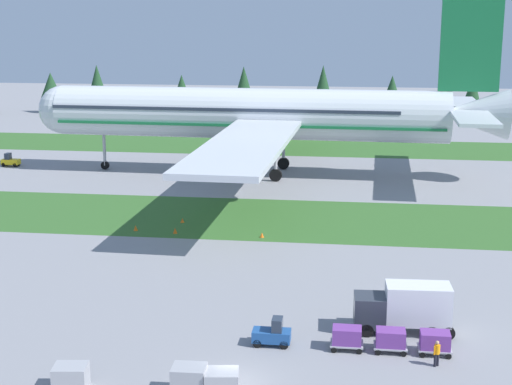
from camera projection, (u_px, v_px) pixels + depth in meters
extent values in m
plane|color=gray|center=(234.00, 382.00, 46.90)|extent=(400.00, 400.00, 0.00)
cube|color=#336028|center=(289.00, 219.00, 84.29)|extent=(320.00, 17.78, 0.01)
cube|color=#336028|center=(314.00, 147.00, 130.22)|extent=(320.00, 17.78, 0.01)
cylinder|color=silver|center=(249.00, 113.00, 106.28)|extent=(54.87, 8.63, 7.03)
sphere|color=silver|center=(63.00, 110.00, 110.51)|extent=(6.89, 6.89, 6.89)
cone|color=silver|center=(472.00, 114.00, 101.53)|extent=(9.53, 6.95, 6.68)
cube|color=#19703D|center=(249.00, 122.00, 106.56)|extent=(53.54, 8.74, 0.36)
cube|color=#283342|center=(226.00, 107.00, 106.60)|extent=(48.21, 8.51, 0.44)
cube|color=silver|center=(246.00, 145.00, 84.91)|extent=(9.74, 36.92, 0.63)
cylinder|color=#A3A3A8|center=(243.00, 156.00, 90.93)|extent=(5.45, 4.02, 3.87)
cube|color=silver|center=(291.00, 102.00, 126.95)|extent=(9.74, 36.92, 0.63)
cylinder|color=#A3A3A8|center=(279.00, 120.00, 122.38)|extent=(5.45, 4.02, 3.87)
cube|color=silver|center=(474.00, 119.00, 93.07)|extent=(5.25, 13.48, 0.44)
cube|color=silver|center=(460.00, 103.00, 109.95)|extent=(5.25, 13.48, 0.44)
cube|color=#19703D|center=(471.00, 45.00, 99.60)|extent=(7.82, 0.99, 11.95)
cylinder|color=#A3A3A8|center=(104.00, 142.00, 110.61)|extent=(0.44, 0.44, 6.96)
cylinder|color=black|center=(105.00, 165.00, 111.40)|extent=(1.21, 0.46, 1.20)
cylinder|color=#A3A3A8|center=(276.00, 151.00, 102.56)|extent=(0.44, 0.44, 6.71)
cylinder|color=black|center=(276.00, 175.00, 103.32)|extent=(1.72, 0.64, 1.70)
cylinder|color=#A3A3A8|center=(284.00, 141.00, 110.67)|extent=(0.44, 0.44, 6.71)
cylinder|color=black|center=(283.00, 163.00, 111.43)|extent=(1.72, 0.64, 1.70)
cube|color=#1E4C8E|center=(271.00, 336.00, 52.01)|extent=(2.60, 1.30, 0.77)
cube|color=#283342|center=(277.00, 324.00, 51.77)|extent=(0.70, 1.09, 0.90)
cylinder|color=black|center=(257.00, 343.00, 51.68)|extent=(0.60, 0.20, 0.60)
cylinder|color=black|center=(259.00, 337.00, 52.74)|extent=(0.60, 0.20, 0.60)
cylinder|color=black|center=(284.00, 345.00, 51.45)|extent=(0.60, 0.20, 0.60)
cylinder|color=black|center=(285.00, 338.00, 52.51)|extent=(0.60, 0.20, 0.60)
cube|color=#A3A3A8|center=(347.00, 344.00, 51.42)|extent=(2.20, 1.50, 0.10)
cube|color=#70388E|center=(347.00, 335.00, 51.29)|extent=(1.94, 1.32, 1.10)
cylinder|color=black|center=(334.00, 350.00, 50.91)|extent=(0.40, 0.12, 0.40)
cylinder|color=black|center=(334.00, 341.00, 52.24)|extent=(0.40, 0.12, 0.40)
cylinder|color=black|center=(359.00, 351.00, 50.70)|extent=(0.40, 0.12, 0.40)
cylinder|color=black|center=(359.00, 343.00, 52.03)|extent=(0.40, 0.12, 0.40)
cube|color=#A3A3A8|center=(390.00, 346.00, 51.06)|extent=(2.20, 1.50, 0.10)
cube|color=#70388E|center=(391.00, 338.00, 50.92)|extent=(1.94, 1.32, 1.10)
cylinder|color=black|center=(378.00, 352.00, 50.54)|extent=(0.40, 0.12, 0.40)
cylinder|color=black|center=(377.00, 344.00, 51.87)|extent=(0.40, 0.12, 0.40)
cylinder|color=black|center=(403.00, 354.00, 50.33)|extent=(0.40, 0.12, 0.40)
cylinder|color=black|center=(402.00, 345.00, 51.66)|extent=(0.40, 0.12, 0.40)
cube|color=#A3A3A8|center=(435.00, 348.00, 50.69)|extent=(2.20, 1.50, 0.10)
cube|color=#70388E|center=(435.00, 340.00, 50.55)|extent=(1.94, 1.32, 1.10)
cylinder|color=black|center=(422.00, 355.00, 50.17)|extent=(0.40, 0.12, 0.40)
cylinder|color=black|center=(421.00, 346.00, 51.51)|extent=(0.40, 0.12, 0.40)
cylinder|color=black|center=(448.00, 356.00, 49.96)|extent=(0.40, 0.12, 0.40)
cylinder|color=black|center=(446.00, 347.00, 51.30)|extent=(0.40, 0.12, 0.40)
cube|color=#2D333D|center=(370.00, 310.00, 54.09)|extent=(2.30, 2.39, 2.20)
cube|color=#283342|center=(355.00, 304.00, 54.08)|extent=(0.17, 2.07, 0.97)
cube|color=silver|center=(418.00, 304.00, 53.68)|extent=(4.60, 2.49, 2.80)
cylinder|color=black|center=(367.00, 330.00, 53.39)|extent=(0.97, 0.34, 0.96)
cylinder|color=black|center=(365.00, 319.00, 55.33)|extent=(0.97, 0.34, 0.96)
cylinder|color=black|center=(432.00, 333.00, 53.01)|extent=(0.97, 0.34, 0.96)
cylinder|color=black|center=(428.00, 321.00, 54.96)|extent=(0.97, 0.34, 0.96)
cylinder|color=black|center=(448.00, 333.00, 52.92)|extent=(0.97, 0.34, 0.96)
cylinder|color=black|center=(444.00, 322.00, 54.86)|extent=(0.97, 0.34, 0.96)
cube|color=yellow|center=(11.00, 162.00, 113.64)|extent=(2.64, 1.38, 0.77)
cube|color=#283342|center=(8.00, 156.00, 113.51)|extent=(0.73, 1.11, 0.90)
cylinder|color=black|center=(18.00, 164.00, 114.12)|extent=(0.61, 0.22, 0.60)
cylinder|color=black|center=(15.00, 165.00, 113.06)|extent=(0.61, 0.22, 0.60)
cylinder|color=black|center=(7.00, 163.00, 114.40)|extent=(0.61, 0.22, 0.60)
cylinder|color=black|center=(4.00, 165.00, 113.34)|extent=(0.61, 0.22, 0.60)
cylinder|color=black|center=(435.00, 360.00, 48.87)|extent=(0.18, 0.18, 0.85)
cylinder|color=black|center=(438.00, 360.00, 48.99)|extent=(0.18, 0.18, 0.85)
cylinder|color=orange|center=(437.00, 349.00, 48.76)|extent=(0.36, 0.36, 0.62)
sphere|color=tan|center=(437.00, 343.00, 48.66)|extent=(0.24, 0.24, 0.24)
cylinder|color=orange|center=(434.00, 351.00, 48.65)|extent=(0.10, 0.10, 0.58)
cylinder|color=orange|center=(440.00, 349.00, 48.89)|extent=(0.10, 0.10, 0.58)
cube|color=#A3A3A8|center=(71.00, 377.00, 45.82)|extent=(2.19, 1.84, 1.53)
cube|color=#A3A3A8|center=(189.00, 380.00, 45.22)|extent=(2.04, 1.66, 1.76)
cube|color=#A3A3A8|center=(222.00, 383.00, 45.06)|extent=(2.19, 1.85, 1.57)
cone|color=orange|center=(136.00, 228.00, 79.78)|extent=(0.44, 0.44, 0.58)
cone|color=orange|center=(175.00, 231.00, 78.76)|extent=(0.44, 0.44, 0.60)
cone|color=orange|center=(182.00, 220.00, 82.88)|extent=(0.44, 0.44, 0.49)
cone|color=orange|center=(262.00, 235.00, 77.32)|extent=(0.44, 0.44, 0.52)
cylinder|color=#4C3823|center=(52.00, 105.00, 175.85)|extent=(0.70, 0.70, 3.54)
cone|color=#1E4223|center=(51.00, 85.00, 174.80)|extent=(4.66, 4.66, 5.66)
cylinder|color=#4C3823|center=(98.00, 107.00, 169.30)|extent=(0.70, 0.70, 3.97)
cone|color=#1E4223|center=(97.00, 82.00, 168.01)|extent=(4.27, 4.27, 7.40)
cylinder|color=#4C3823|center=(182.00, 108.00, 170.95)|extent=(0.70, 0.70, 3.18)
cone|color=#1E4223|center=(182.00, 88.00, 169.92)|extent=(4.09, 4.09, 5.90)
cylinder|color=#4C3823|center=(244.00, 110.00, 166.02)|extent=(0.70, 0.70, 3.63)
cone|color=#1E4223|center=(244.00, 84.00, 164.74)|extent=(4.43, 4.43, 7.61)
cylinder|color=#4C3823|center=(322.00, 114.00, 163.30)|extent=(0.70, 0.70, 2.68)
cone|color=#1E4223|center=(323.00, 87.00, 161.98)|extent=(4.82, 4.82, 8.99)
cylinder|color=#4C3823|center=(391.00, 113.00, 162.84)|extent=(0.70, 0.70, 3.02)
cone|color=#1E4223|center=(392.00, 91.00, 161.76)|extent=(4.48, 4.48, 6.56)
cylinder|color=#4C3823|center=(471.00, 114.00, 163.96)|extent=(0.70, 0.70, 2.62)
cone|color=#1E4223|center=(472.00, 91.00, 162.87)|extent=(4.18, 4.18, 7.03)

